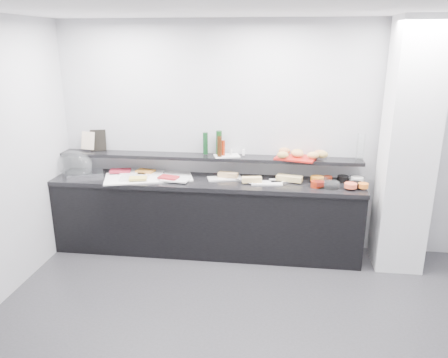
# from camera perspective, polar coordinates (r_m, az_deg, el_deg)

# --- Properties ---
(ground) EXTENTS (5.00, 5.00, 0.00)m
(ground) POSITION_cam_1_polar(r_m,az_deg,el_deg) (3.94, 4.05, -20.87)
(ground) COLOR #2D2D30
(ground) RESTS_ON ground
(back_wall) EXTENTS (5.00, 0.02, 2.70)m
(back_wall) POSITION_cam_1_polar(r_m,az_deg,el_deg) (5.21, 5.72, 5.29)
(back_wall) COLOR #AFB0B6
(back_wall) RESTS_ON ground
(ceiling) EXTENTS (5.00, 5.00, 0.00)m
(ceiling) POSITION_cam_1_polar(r_m,az_deg,el_deg) (3.10, 5.19, 22.23)
(ceiling) COLOR white
(ceiling) RESTS_ON back_wall
(column) EXTENTS (0.50, 0.50, 2.70)m
(column) POSITION_cam_1_polar(r_m,az_deg,el_deg) (5.05, 22.89, 3.61)
(column) COLOR white
(column) RESTS_ON ground
(buffet_cabinet) EXTENTS (3.60, 0.60, 0.85)m
(buffet_cabinet) POSITION_cam_1_polar(r_m,az_deg,el_deg) (5.26, -2.36, -5.07)
(buffet_cabinet) COLOR black
(buffet_cabinet) RESTS_ON ground
(counter_top) EXTENTS (3.62, 0.62, 0.05)m
(counter_top) POSITION_cam_1_polar(r_m,az_deg,el_deg) (5.11, -2.42, -0.40)
(counter_top) COLOR black
(counter_top) RESTS_ON buffet_cabinet
(wall_shelf) EXTENTS (3.60, 0.25, 0.04)m
(wall_shelf) POSITION_cam_1_polar(r_m,az_deg,el_deg) (5.20, -2.13, 2.87)
(wall_shelf) COLOR black
(wall_shelf) RESTS_ON back_wall
(cloche_base) EXTENTS (0.50, 0.43, 0.04)m
(cloche_base) POSITION_cam_1_polar(r_m,az_deg,el_deg) (5.54, -17.68, 0.70)
(cloche_base) COLOR silver
(cloche_base) RESTS_ON counter_top
(cloche_dome) EXTENTS (0.50, 0.37, 0.34)m
(cloche_dome) POSITION_cam_1_polar(r_m,az_deg,el_deg) (5.58, -18.93, 1.82)
(cloche_dome) COLOR white
(cloche_dome) RESTS_ON cloche_base
(linen_runner) EXTENTS (1.11, 0.76, 0.01)m
(linen_runner) POSITION_cam_1_polar(r_m,az_deg,el_deg) (5.25, -9.81, 0.24)
(linen_runner) COLOR white
(linen_runner) RESTS_ON counter_top
(platter_meat_a) EXTENTS (0.31, 0.21, 0.01)m
(platter_meat_a) POSITION_cam_1_polar(r_m,az_deg,el_deg) (5.42, -11.59, 0.84)
(platter_meat_a) COLOR white
(platter_meat_a) RESTS_ON linen_runner
(food_meat_a) EXTENTS (0.28, 0.21, 0.02)m
(food_meat_a) POSITION_cam_1_polar(r_m,az_deg,el_deg) (5.47, -13.38, 1.06)
(food_meat_a) COLOR maroon
(food_meat_a) RESTS_ON platter_meat_a
(platter_salmon) EXTENTS (0.32, 0.22, 0.01)m
(platter_salmon) POSITION_cam_1_polar(r_m,az_deg,el_deg) (5.37, -9.48, 0.82)
(platter_salmon) COLOR silver
(platter_salmon) RESTS_ON linen_runner
(food_salmon) EXTENTS (0.23, 0.17, 0.02)m
(food_salmon) POSITION_cam_1_polar(r_m,az_deg,el_deg) (5.39, -10.22, 1.04)
(food_salmon) COLOR orange
(food_salmon) RESTS_ON platter_salmon
(platter_cheese) EXTENTS (0.35, 0.26, 0.01)m
(platter_cheese) POSITION_cam_1_polar(r_m,az_deg,el_deg) (5.20, -11.71, 0.12)
(platter_cheese) COLOR white
(platter_cheese) RESTS_ON linen_runner
(food_cheese) EXTENTS (0.23, 0.17, 0.02)m
(food_cheese) POSITION_cam_1_polar(r_m,az_deg,el_deg) (5.12, -11.18, 0.09)
(food_cheese) COLOR #D9C154
(food_cheese) RESTS_ON platter_cheese
(platter_meat_b) EXTENTS (0.34, 0.24, 0.01)m
(platter_meat_b) POSITION_cam_1_polar(r_m,az_deg,el_deg) (5.08, -6.37, -0.04)
(platter_meat_b) COLOR white
(platter_meat_b) RESTS_ON linen_runner
(food_meat_b) EXTENTS (0.25, 0.19, 0.02)m
(food_meat_b) POSITION_cam_1_polar(r_m,az_deg,el_deg) (5.10, -7.26, 0.22)
(food_meat_b) COLOR maroon
(food_meat_b) RESTS_ON platter_meat_b
(sandwich_plate_left) EXTENTS (0.43, 0.28, 0.01)m
(sandwich_plate_left) POSITION_cam_1_polar(r_m,az_deg,el_deg) (5.14, 0.10, 0.11)
(sandwich_plate_left) COLOR white
(sandwich_plate_left) RESTS_ON counter_top
(sandwich_food_left) EXTENTS (0.24, 0.13, 0.06)m
(sandwich_food_left) POSITION_cam_1_polar(r_m,az_deg,el_deg) (5.14, 0.53, 0.55)
(sandwich_food_left) COLOR tan
(sandwich_food_left) RESTS_ON sandwich_plate_left
(tongs_left) EXTENTS (0.16, 0.02, 0.01)m
(tongs_left) POSITION_cam_1_polar(r_m,az_deg,el_deg) (5.08, 1.09, 0.05)
(tongs_left) COLOR #B8BABF
(tongs_left) RESTS_ON sandwich_plate_left
(sandwich_plate_mid) EXTENTS (0.36, 0.18, 0.01)m
(sandwich_plate_mid) POSITION_cam_1_polar(r_m,az_deg,el_deg) (4.98, 5.59, -0.52)
(sandwich_plate_mid) COLOR white
(sandwich_plate_mid) RESTS_ON counter_top
(sandwich_food_mid) EXTENTS (0.23, 0.13, 0.06)m
(sandwich_food_mid) POSITION_cam_1_polar(r_m,az_deg,el_deg) (4.97, 3.65, -0.08)
(sandwich_food_mid) COLOR #E3C177
(sandwich_food_mid) RESTS_ON sandwich_plate_mid
(tongs_mid) EXTENTS (0.16, 0.03, 0.01)m
(tongs_mid) POSITION_cam_1_polar(r_m,az_deg,el_deg) (4.93, 3.45, -0.55)
(tongs_mid) COLOR silver
(tongs_mid) RESTS_ON sandwich_plate_mid
(sandwich_plate_right) EXTENTS (0.35, 0.21, 0.01)m
(sandwich_plate_right) POSITION_cam_1_polar(r_m,az_deg,el_deg) (5.09, 7.87, -0.21)
(sandwich_plate_right) COLOR white
(sandwich_plate_right) RESTS_ON counter_top
(sandwich_food_right) EXTENTS (0.31, 0.18, 0.06)m
(sandwich_food_right) POSITION_cam_1_polar(r_m,az_deg,el_deg) (5.06, 8.53, 0.10)
(sandwich_food_right) COLOR tan
(sandwich_food_right) RESTS_ON sandwich_plate_right
(tongs_right) EXTENTS (0.13, 0.10, 0.01)m
(tongs_right) POSITION_cam_1_polar(r_m,az_deg,el_deg) (5.03, 8.39, -0.32)
(tongs_right) COLOR #A8AAAF
(tongs_right) RESTS_ON sandwich_plate_right
(bowl_glass_fruit) EXTENTS (0.16, 0.16, 0.07)m
(bowl_glass_fruit) POSITION_cam_1_polar(r_m,az_deg,el_deg) (5.11, 12.57, -0.10)
(bowl_glass_fruit) COLOR white
(bowl_glass_fruit) RESTS_ON counter_top
(fill_glass_fruit) EXTENTS (0.19, 0.19, 0.05)m
(fill_glass_fruit) POSITION_cam_1_polar(r_m,az_deg,el_deg) (5.10, 12.08, 0.04)
(fill_glass_fruit) COLOR orange
(fill_glass_fruit) RESTS_ON bowl_glass_fruit
(bowl_black_jam) EXTENTS (0.15, 0.15, 0.07)m
(bowl_black_jam) POSITION_cam_1_polar(r_m,az_deg,el_deg) (5.20, 15.27, 0.03)
(bowl_black_jam) COLOR black
(bowl_black_jam) RESTS_ON counter_top
(fill_black_jam) EXTENTS (0.13, 0.13, 0.05)m
(fill_black_jam) POSITION_cam_1_polar(r_m,az_deg,el_deg) (5.14, 13.41, 0.09)
(fill_black_jam) COLOR #5C1B0D
(fill_black_jam) RESTS_ON bowl_black_jam
(bowl_glass_cream) EXTENTS (0.19, 0.19, 0.07)m
(bowl_glass_cream) POSITION_cam_1_polar(r_m,az_deg,el_deg) (5.21, 16.97, -0.11)
(bowl_glass_cream) COLOR white
(bowl_glass_cream) RESTS_ON counter_top
(fill_glass_cream) EXTENTS (0.16, 0.16, 0.05)m
(fill_glass_cream) POSITION_cam_1_polar(r_m,az_deg,el_deg) (5.19, 16.99, -0.03)
(fill_glass_cream) COLOR white
(fill_glass_cream) RESTS_ON bowl_glass_cream
(bowl_red_jam) EXTENTS (0.13, 0.13, 0.07)m
(bowl_red_jam) POSITION_cam_1_polar(r_m,az_deg,el_deg) (4.94, 11.90, -0.66)
(bowl_red_jam) COLOR #9A240E
(bowl_red_jam) RESTS_ON counter_top
(fill_red_jam) EXTENTS (0.14, 0.14, 0.05)m
(fill_red_jam) POSITION_cam_1_polar(r_m,az_deg,el_deg) (4.93, 12.37, -0.58)
(fill_red_jam) COLOR #5B140D
(fill_red_jam) RESTS_ON bowl_red_jam
(bowl_glass_salmon) EXTENTS (0.24, 0.24, 0.07)m
(bowl_glass_salmon) POSITION_cam_1_polar(r_m,az_deg,el_deg) (4.95, 13.84, -0.76)
(bowl_glass_salmon) COLOR silver
(bowl_glass_salmon) RESTS_ON counter_top
(fill_glass_salmon) EXTENTS (0.17, 0.17, 0.05)m
(fill_glass_salmon) POSITION_cam_1_polar(r_m,az_deg,el_deg) (4.95, 16.21, -0.82)
(fill_glass_salmon) COLOR #FF633E
(fill_glass_salmon) RESTS_ON bowl_glass_salmon
(bowl_black_fruit) EXTENTS (0.18, 0.18, 0.07)m
(bowl_black_fruit) POSITION_cam_1_polar(r_m,az_deg,el_deg) (5.02, 16.86, -0.77)
(bowl_black_fruit) COLOR black
(bowl_black_fruit) RESTS_ON counter_top
(fill_black_fruit) EXTENTS (0.13, 0.13, 0.05)m
(fill_black_fruit) POSITION_cam_1_polar(r_m,az_deg,el_deg) (4.98, 17.73, -0.82)
(fill_black_fruit) COLOR orange
(fill_black_fruit) RESTS_ON bowl_black_fruit
(framed_print) EXTENTS (0.20, 0.12, 0.26)m
(framed_print) POSITION_cam_1_polar(r_m,az_deg,el_deg) (5.63, -16.12, 4.88)
(framed_print) COLOR black
(framed_print) RESTS_ON wall_shelf
(print_art) EXTENTS (0.20, 0.09, 0.22)m
(print_art) POSITION_cam_1_polar(r_m,az_deg,el_deg) (5.65, -17.36, 4.81)
(print_art) COLOR beige
(print_art) RESTS_ON framed_print
(condiment_tray) EXTENTS (0.34, 0.26, 0.01)m
(condiment_tray) POSITION_cam_1_polar(r_m,az_deg,el_deg) (5.16, 0.37, 3.05)
(condiment_tray) COLOR white
(condiment_tray) RESTS_ON wall_shelf
(bottle_green_a) EXTENTS (0.08, 0.08, 0.26)m
(bottle_green_a) POSITION_cam_1_polar(r_m,az_deg,el_deg) (5.19, -2.45, 4.68)
(bottle_green_a) COLOR #0F3819
(bottle_green_a) RESTS_ON condiment_tray
(bottle_brown) EXTENTS (0.05, 0.05, 0.24)m
(bottle_brown) POSITION_cam_1_polar(r_m,az_deg,el_deg) (5.08, -0.58, 4.28)
(bottle_brown) COLOR #361B09
(bottle_brown) RESTS_ON condiment_tray
(bottle_green_b) EXTENTS (0.09, 0.09, 0.28)m
(bottle_green_b) POSITION_cam_1_polar(r_m,az_deg,el_deg) (5.19, -0.66, 4.80)
(bottle_green_b) COLOR #0F3915
(bottle_green_b) RESTS_ON condiment_tray
(bottle_hot) EXTENTS (0.05, 0.05, 0.18)m
(bottle_hot) POSITION_cam_1_polar(r_m,az_deg,el_deg) (5.13, -0.08, 4.08)
(bottle_hot) COLOR #A3260B
(bottle_hot) RESTS_ON condiment_tray
(shaker_salt) EXTENTS (0.03, 0.03, 0.07)m
(shaker_salt) POSITION_cam_1_polar(r_m,az_deg,el_deg) (5.17, 0.93, 3.56)
(shaker_salt) COLOR silver
(shaker_salt) RESTS_ON condiment_tray
(shaker_pepper) EXTENTS (0.03, 0.03, 0.07)m
(shaker_pepper) POSITION_cam_1_polar(r_m,az_deg,el_deg) (5.15, 2.57, 3.49)
(shaker_pepper) COLOR white
(shaker_pepper) RESTS_ON condiment_tray
(bread_tray) EXTENTS (0.51, 0.42, 0.02)m
(bread_tray) POSITION_cam_1_polar(r_m,az_deg,el_deg) (5.12, 9.36, 2.75)
(bread_tray) COLOR red
(bread_tray) RESTS_ON wall_shelf
(bread_roll_nw) EXTENTS (0.15, 0.11, 0.08)m
(bread_roll_nw) POSITION_cam_1_polar(r_m,az_deg,el_deg) (5.21, 7.90, 3.66)
(bread_roll_nw) COLOR #C3814A
(bread_roll_nw) RESTS_ON bread_tray
(bread_roll_n) EXTENTS (0.17, 0.14, 0.08)m
(bread_roll_n) POSITION_cam_1_polar(r_m,az_deg,el_deg) (5.16, 9.52, 3.45)
(bread_roll_n) COLOR tan
(bread_roll_n) RESTS_ON bread_tray
(bread_roll_ne) EXTENTS (0.18, 0.15, 0.08)m
(bread_roll_ne) POSITION_cam_1_polar(r_m,az_deg,el_deg) (5.17, 12.48, 3.29)
(bread_roll_ne) COLOR #C9814D
(bread_roll_ne) RESTS_ON bread_tray
(bread_roll_sw) EXTENTS (0.14, 0.09, 0.08)m
(bread_roll_sw) POSITION_cam_1_polar(r_m,az_deg,el_deg) (5.02, 7.69, 3.13)
(bread_roll_sw) COLOR tan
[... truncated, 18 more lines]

